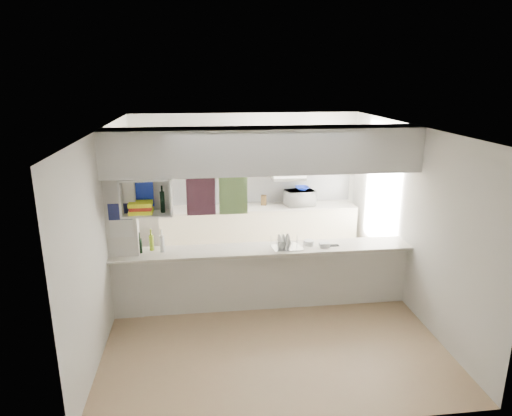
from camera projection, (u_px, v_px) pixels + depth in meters
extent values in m
plane|color=tan|center=(263.00, 307.00, 6.66)|extent=(4.80, 4.80, 0.00)
plane|color=white|center=(264.00, 127.00, 5.93)|extent=(4.80, 4.80, 0.00)
plane|color=silver|center=(246.00, 183.00, 8.58)|extent=(4.20, 0.00, 4.20)
plane|color=silver|center=(107.00, 228.00, 6.05)|extent=(0.00, 4.80, 4.80)
plane|color=silver|center=(408.00, 217.00, 6.54)|extent=(0.00, 4.80, 4.80)
cube|color=silver|center=(263.00, 279.00, 6.54)|extent=(4.20, 0.15, 0.88)
cube|color=#BEB6A7|center=(264.00, 249.00, 6.41)|extent=(4.20, 0.50, 0.04)
cube|color=white|center=(264.00, 150.00, 6.02)|extent=(4.20, 0.50, 0.60)
cube|color=silver|center=(123.00, 228.00, 6.08)|extent=(0.40, 0.18, 2.60)
cube|color=#191E4C|center=(120.00, 212.00, 5.92)|extent=(0.30, 0.01, 0.22)
cube|color=white|center=(121.00, 229.00, 5.98)|extent=(0.30, 0.01, 0.24)
cube|color=#321625|center=(201.00, 194.00, 6.30)|extent=(0.40, 0.02, 0.62)
cube|color=#1C7F6D|center=(233.00, 193.00, 6.35)|extent=(0.40, 0.02, 0.62)
cube|color=white|center=(148.00, 214.00, 5.96)|extent=(0.65, 0.35, 0.02)
cube|color=white|center=(145.00, 178.00, 5.83)|extent=(0.65, 0.35, 0.02)
cube|color=white|center=(148.00, 193.00, 6.05)|extent=(0.65, 0.02, 0.50)
cube|color=white|center=(122.00, 197.00, 5.86)|extent=(0.02, 0.35, 0.50)
cube|color=white|center=(171.00, 195.00, 5.93)|extent=(0.02, 0.35, 0.50)
cube|color=#F0F61B|center=(141.00, 211.00, 5.94)|extent=(0.30, 0.24, 0.05)
cube|color=#A82316|center=(141.00, 208.00, 5.93)|extent=(0.28, 0.22, 0.05)
cube|color=#F0F61B|center=(141.00, 204.00, 5.91)|extent=(0.30, 0.24, 0.05)
cube|color=#0E219A|center=(144.00, 194.00, 6.01)|extent=(0.26, 0.02, 0.34)
cylinder|color=black|center=(162.00, 202.00, 5.94)|extent=(0.06, 0.06, 0.28)
cube|color=beige|center=(259.00, 230.00, 8.56)|extent=(3.60, 0.60, 0.90)
cube|color=#BEB6A7|center=(259.00, 207.00, 8.43)|extent=(3.60, 0.63, 0.03)
cube|color=silver|center=(257.00, 187.00, 8.62)|extent=(3.60, 0.03, 0.60)
cube|color=beige|center=(247.00, 154.00, 8.26)|extent=(2.62, 0.34, 0.72)
cube|color=white|center=(288.00, 175.00, 8.39)|extent=(0.60, 0.46, 0.12)
cube|color=silver|center=(290.00, 180.00, 8.18)|extent=(0.60, 0.02, 0.05)
imported|color=white|center=(300.00, 198.00, 8.46)|extent=(0.57, 0.43, 0.29)
imported|color=#0E219A|center=(302.00, 188.00, 8.45)|extent=(0.26, 0.26, 0.06)
cube|color=silver|center=(287.00, 248.00, 6.40)|extent=(0.44, 0.35, 0.01)
cylinder|color=white|center=(280.00, 241.00, 6.35)|extent=(0.03, 0.20, 0.20)
cylinder|color=white|center=(284.00, 240.00, 6.36)|extent=(0.03, 0.20, 0.20)
cylinder|color=white|center=(288.00, 240.00, 6.37)|extent=(0.03, 0.20, 0.20)
imported|color=white|center=(281.00, 245.00, 6.34)|extent=(0.13, 0.13, 0.09)
cylinder|color=black|center=(140.00, 246.00, 6.20)|extent=(0.06, 0.06, 0.20)
cylinder|color=black|center=(139.00, 236.00, 6.16)|extent=(0.02, 0.02, 0.09)
cylinder|color=olive|center=(152.00, 243.00, 6.30)|extent=(0.06, 0.06, 0.22)
cylinder|color=olive|center=(151.00, 232.00, 6.25)|extent=(0.02, 0.02, 0.09)
cylinder|color=silver|center=(162.00, 244.00, 6.24)|extent=(0.06, 0.06, 0.23)
cylinder|color=silver|center=(161.00, 233.00, 6.19)|extent=(0.02, 0.02, 0.09)
cylinder|color=silver|center=(309.00, 243.00, 6.51)|extent=(0.14, 0.14, 0.07)
cube|color=silver|center=(324.00, 245.00, 6.44)|extent=(0.14, 0.10, 0.06)
cube|color=black|center=(334.00, 245.00, 6.49)|extent=(0.14, 0.07, 0.01)
cylinder|color=black|center=(212.00, 203.00, 8.35)|extent=(0.11, 0.11, 0.15)
cube|color=#4E361A|center=(264.00, 200.00, 8.49)|extent=(0.11, 0.10, 0.19)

